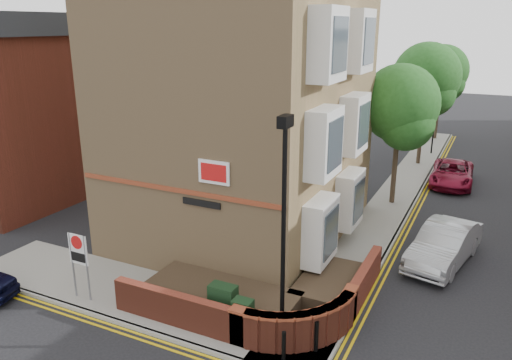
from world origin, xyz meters
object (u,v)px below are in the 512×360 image
Objects in this scene: utility_cabinet_large at (223,304)px; silver_car_near at (444,245)px; zone_sign at (79,255)px; lamppost at (283,234)px.

utility_cabinet_large is 0.27× the size of silver_car_near.
zone_sign reaches higher than utility_cabinet_large.
zone_sign is (-4.70, -0.80, 0.92)m from utility_cabinet_large.
utility_cabinet_large is at bearing 176.99° from lamppost.
lamppost reaches higher than silver_car_near.
silver_car_near is (5.30, 7.11, 0.02)m from utility_cabinet_large.
lamppost is 6.85m from zone_sign.
zone_sign is at bearing -173.93° from lamppost.
lamppost is at bearing -103.64° from silver_car_near.
lamppost is 8.38m from silver_car_near.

